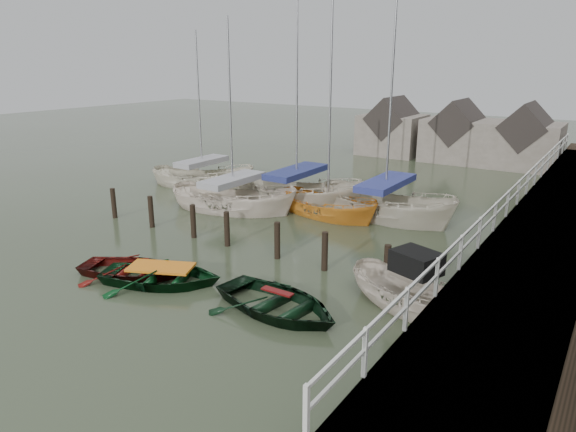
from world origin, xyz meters
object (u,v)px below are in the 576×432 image
Objects in this scene: sailboat_e at (203,185)px; rowboat_green at (162,283)px; sailboat_b at (296,202)px; rowboat_dkgreen at (277,312)px; rowboat_red at (133,275)px; sailboat_a at (234,209)px; sailboat_d at (384,216)px; sailboat_c at (328,215)px; motorboat at (411,307)px.

rowboat_green is at bearing -165.95° from sailboat_e.
rowboat_dkgreen is at bearing -157.45° from sailboat_b.
rowboat_red is 8.37m from sailboat_a.
sailboat_e is at bearing 44.88° from sailboat_a.
sailboat_e is at bearing 99.73° from sailboat_d.
rowboat_dkgreen is 0.38× the size of sailboat_c.
sailboat_b reaches higher than sailboat_d.
sailboat_a is 7.26m from sailboat_d.
rowboat_dkgreen is 10.59m from sailboat_d.
rowboat_dkgreen reaches higher than rowboat_green.
motorboat is 9.36m from sailboat_d.
sailboat_a is 0.83× the size of sailboat_d.
sailboat_b is at bearing 103.32° from sailboat_d.
sailboat_b is 2.54m from sailboat_c.
rowboat_red is 0.34× the size of sailboat_c.
motorboat is 12.20m from sailboat_a.
sailboat_a is at bearing -145.13° from sailboat_e.
sailboat_e is at bearing 80.17° from sailboat_b.
rowboat_dkgreen is (5.61, 0.56, 0.00)m from rowboat_red.
sailboat_b reaches higher than motorboat.
sailboat_e is at bearing 57.89° from rowboat_dkgreen.
motorboat is at bearing -142.38° from sailboat_d.
sailboat_a is (-7.84, 7.50, 0.06)m from rowboat_dkgreen.
sailboat_a is 3.31m from sailboat_b.
rowboat_green is 13.71m from sailboat_e.
sailboat_a is (-3.54, 7.96, 0.06)m from rowboat_green.
motorboat is at bearing -93.11° from rowboat_red.
rowboat_green reaches higher than rowboat_red.
sailboat_d reaches higher than sailboat_e.
sailboat_e is (-8.28, 10.93, 0.06)m from rowboat_green.
sailboat_b is at bearing 78.42° from sailboat_c.
sailboat_b is 1.05× the size of sailboat_d.
sailboat_b reaches higher than sailboat_c.
sailboat_d is (3.07, 10.98, 0.06)m from rowboat_green.
sailboat_b is at bearing 68.04° from motorboat.
sailboat_e is (-11.35, -0.05, -0.00)m from sailboat_d.
sailboat_c is (0.74, 9.72, 0.02)m from rowboat_green.
sailboat_c is at bearing 63.09° from motorboat.
sailboat_c reaches higher than rowboat_dkgreen.
sailboat_b is at bearing -115.36° from sailboat_e.
sailboat_e reaches higher than rowboat_green.
sailboat_b is 1.32× the size of sailboat_e.
rowboat_red is 1.32m from rowboat_green.
sailboat_d is (4.69, 0.32, -0.00)m from sailboat_b.
sailboat_e is (-9.02, 1.21, 0.04)m from sailboat_c.
sailboat_c reaches higher than sailboat_a.
sailboat_d reaches higher than rowboat_dkgreen.
sailboat_d is at bearing 14.34° from rowboat_dkgreen.
sailboat_c reaches higher than sailboat_e.
sailboat_a is 4.63m from sailboat_c.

